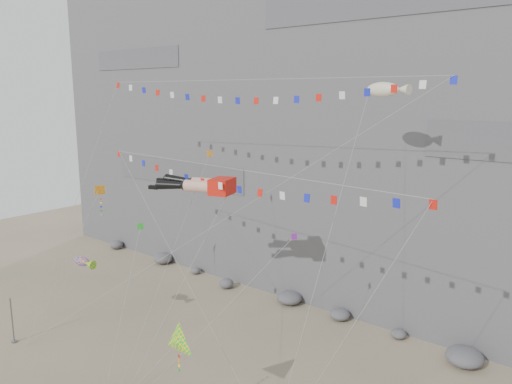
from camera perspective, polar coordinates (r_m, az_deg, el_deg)
ground at (r=42.46m, az=-10.36°, el=-19.66°), size 120.00×120.00×0.00m
cliff at (r=62.15m, az=12.39°, el=14.03°), size 80.00×28.00×50.00m
talus_boulders at (r=53.47m, az=3.84°, el=-12.02°), size 60.00×3.00×1.20m
anchor_pole_left at (r=50.03m, az=-26.10°, el=-13.04°), size 0.12×0.12×4.16m
legs_kite at (r=40.00m, az=-6.44°, el=0.82°), size 7.43×13.95×19.22m
flag_banner_upper at (r=41.12m, az=-1.11°, el=12.67°), size 32.19×13.65×29.90m
flag_banner_lower at (r=36.76m, az=-3.04°, el=2.72°), size 31.31×6.92×19.04m
harlequin_kite at (r=49.37m, az=-17.44°, el=0.17°), size 1.88×9.19×15.05m
fish_windsock at (r=47.61m, az=-19.32°, el=-7.50°), size 4.57×4.20×8.19m
delta_kite at (r=32.94m, az=-8.91°, el=-16.59°), size 5.89×3.99×8.77m
blimp_windsock at (r=38.34m, az=14.25°, el=11.19°), size 3.95×13.83×25.39m
small_kite_a at (r=45.60m, az=-5.48°, el=3.95°), size 4.47×14.70×21.80m
small_kite_b at (r=37.12m, az=3.86°, el=-5.63°), size 6.25×13.16×17.77m
small_kite_c at (r=41.08m, az=-13.14°, el=-4.18°), size 4.47×7.64×13.70m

